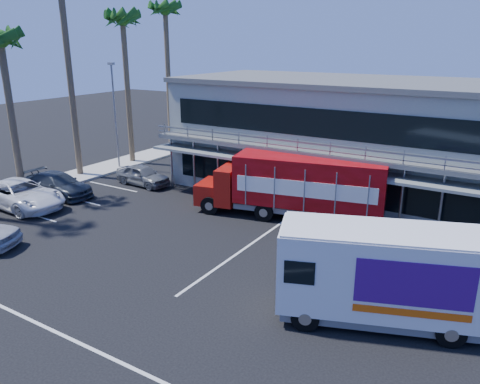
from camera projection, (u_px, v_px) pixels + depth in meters
The scene contains 12 objects.
ground at pixel (169, 265), 20.93m from camera, with size 120.00×120.00×0.00m, color black.
building at pixel (350, 136), 30.44m from camera, with size 22.40×12.00×7.30m.
curb_strip at pixel (60, 181), 33.25m from camera, with size 3.00×32.00×0.16m, color #A5A399.
palm_c at pixel (1, 47), 27.97m from camera, with size 2.80×2.80×10.75m.
palm_e at pixel (123, 28), 35.57m from camera, with size 2.80×2.80×12.25m.
palm_f at pixel (166, 18), 39.96m from camera, with size 2.80×2.80×13.25m.
light_pole_far at pixel (115, 111), 35.56m from camera, with size 0.50×0.25×8.09m.
red_truck at pixel (296, 185), 25.97m from camera, with size 10.87×4.58×3.57m.
white_van at pixel (383, 274), 16.17m from camera, with size 7.56×4.78×3.50m.
parked_car_c at pixel (21, 194), 27.98m from camera, with size 2.75×5.95×1.65m, color white.
parked_car_d at pixel (58, 185), 30.18m from camera, with size 2.07×5.09×1.48m, color #2A3038.
parked_car_e at pixel (143, 175), 32.46m from camera, with size 1.67×4.15×1.41m, color slate.
Camera 1 is at (12.62, -14.47, 9.51)m, focal length 35.00 mm.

